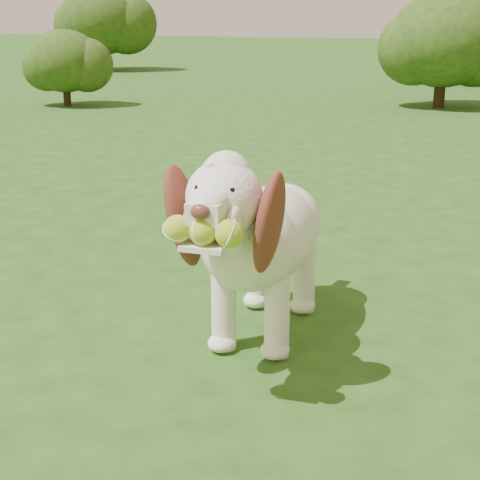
% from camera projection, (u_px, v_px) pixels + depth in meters
% --- Properties ---
extents(ground, '(80.00, 80.00, 0.00)m').
position_uv_depth(ground, '(268.00, 306.00, 3.49)').
color(ground, '#234614').
rests_on(ground, ground).
extents(dog, '(0.53, 1.36, 0.88)m').
position_uv_depth(dog, '(260.00, 233.00, 3.01)').
color(dog, white).
rests_on(dog, ground).
extents(shrub_a, '(1.08, 1.08, 1.12)m').
position_uv_depth(shrub_a, '(65.00, 61.00, 10.91)').
color(shrub_a, '#382314').
rests_on(shrub_a, ground).
extents(shrub_g, '(2.00, 2.00, 2.07)m').
position_uv_depth(shrub_g, '(102.00, 19.00, 17.79)').
color(shrub_g, '#382314').
rests_on(shrub_g, ground).
extents(shrub_b, '(1.59, 1.59, 1.64)m').
position_uv_depth(shrub_b, '(444.00, 40.00, 10.62)').
color(shrub_b, '#382314').
rests_on(shrub_b, ground).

